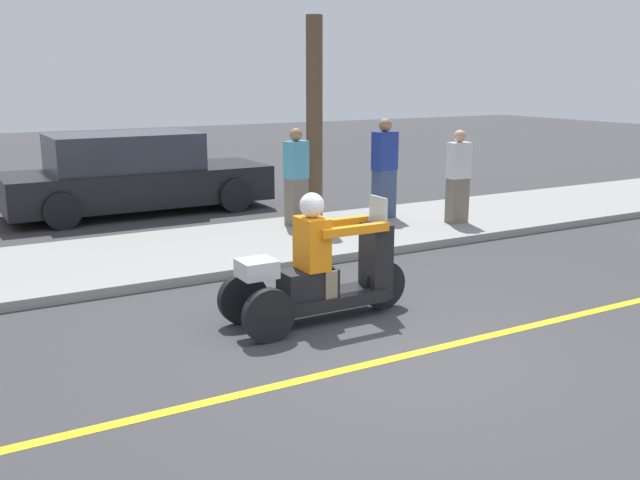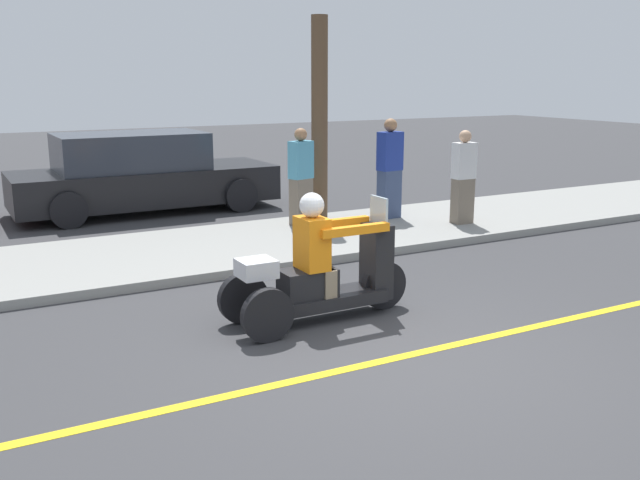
% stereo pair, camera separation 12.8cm
% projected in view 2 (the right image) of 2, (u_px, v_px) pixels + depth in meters
% --- Properties ---
extents(ground_plane, '(60.00, 60.00, 0.00)m').
position_uv_depth(ground_plane, '(402.00, 357.00, 6.65)').
color(ground_plane, '#38383A').
extents(lane_stripe, '(24.00, 0.12, 0.01)m').
position_uv_depth(lane_stripe, '(386.00, 360.00, 6.56)').
color(lane_stripe, gold).
rests_on(lane_stripe, ground).
extents(sidewalk_strip, '(28.00, 2.80, 0.12)m').
position_uv_depth(sidewalk_strip, '(223.00, 248.00, 10.56)').
color(sidewalk_strip, gray).
rests_on(sidewalk_strip, ground).
extents(motorcycle_trike, '(2.11, 0.72, 1.39)m').
position_uv_depth(motorcycle_trike, '(320.00, 275.00, 7.54)').
color(motorcycle_trike, black).
rests_on(motorcycle_trike, ground).
extents(spectator_end_of_line, '(0.44, 0.29, 1.72)m').
position_uv_depth(spectator_end_of_line, '(390.00, 170.00, 12.31)').
color(spectator_end_of_line, '#38476B').
rests_on(spectator_end_of_line, sidewalk_strip).
extents(spectator_with_child, '(0.43, 0.33, 1.60)m').
position_uv_depth(spectator_with_child, '(301.00, 179.00, 11.74)').
color(spectator_with_child, '#726656').
rests_on(spectator_with_child, sidewalk_strip).
extents(spectator_far_back, '(0.38, 0.24, 1.56)m').
position_uv_depth(spectator_far_back, '(463.00, 179.00, 11.88)').
color(spectator_far_back, '#726656').
rests_on(spectator_far_back, sidewalk_strip).
extents(parked_car_lot_center, '(4.87, 2.01, 1.51)m').
position_uv_depth(parked_car_lot_center, '(141.00, 175.00, 13.51)').
color(parked_car_lot_center, black).
rests_on(parked_car_lot_center, ground).
extents(tree_trunk, '(0.28, 0.28, 3.41)m').
position_uv_depth(tree_trunk, '(320.00, 120.00, 12.07)').
color(tree_trunk, brown).
rests_on(tree_trunk, sidewalk_strip).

